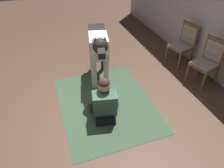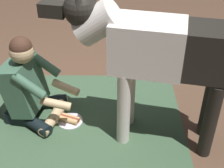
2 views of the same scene
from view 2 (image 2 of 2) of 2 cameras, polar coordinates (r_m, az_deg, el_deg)
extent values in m
plane|color=brown|center=(3.24, -6.53, -2.93)|extent=(15.89, 15.89, 0.00)
cube|color=#385339|center=(2.95, -8.36, -7.36)|extent=(2.17, 1.68, 0.01)
cube|color=black|center=(3.11, -15.73, -4.60)|extent=(0.31, 0.38, 0.12)
cylinder|color=black|center=(3.15, -11.93, -3.27)|extent=(0.41, 0.20, 0.11)
cylinder|color=tan|center=(3.05, -9.83, -4.55)|extent=(0.14, 0.37, 0.09)
cylinder|color=black|center=(2.94, -14.26, -6.85)|extent=(0.39, 0.33, 0.11)
cylinder|color=tan|center=(2.93, -11.02, -6.57)|extent=(0.19, 0.37, 0.09)
cube|color=#3B614A|center=(2.92, -15.91, -0.17)|extent=(0.38, 0.45, 0.51)
cylinder|color=#3B614A|center=(2.92, -12.18, 3.52)|extent=(0.30, 0.14, 0.24)
cylinder|color=tan|center=(2.91, -8.50, -0.64)|extent=(0.28, 0.16, 0.12)
cylinder|color=#3B614A|center=(2.66, -15.09, -0.31)|extent=(0.30, 0.14, 0.24)
cylinder|color=tan|center=(2.73, -10.28, -3.58)|extent=(0.27, 0.09, 0.12)
sphere|color=tan|center=(2.72, -16.28, 5.76)|extent=(0.21, 0.21, 0.21)
sphere|color=#3F271C|center=(2.71, -16.40, 6.44)|extent=(0.19, 0.19, 0.19)
cylinder|color=silver|center=(2.56, 2.15, -4.70)|extent=(0.11, 0.11, 0.68)
cylinder|color=silver|center=(2.75, 3.13, -1.51)|extent=(0.11, 0.11, 0.68)
cylinder|color=black|center=(2.55, 17.58, -6.64)|extent=(0.11, 0.11, 0.68)
cylinder|color=black|center=(2.75, 17.42, -3.31)|extent=(0.11, 0.11, 0.68)
cube|color=silver|center=(2.34, 6.52, 7.03)|extent=(0.61, 0.46, 0.40)
cube|color=black|center=(2.35, 16.69, 5.75)|extent=(0.53, 0.43, 0.38)
cylinder|color=silver|center=(2.34, -2.62, 11.29)|extent=(0.44, 0.32, 0.38)
sphere|color=black|center=(2.34, -5.72, 13.56)|extent=(0.27, 0.27, 0.27)
cube|color=black|center=(2.43, -10.83, 13.36)|extent=(0.22, 0.16, 0.11)
cylinder|color=silver|center=(2.98, -7.69, -6.78)|extent=(0.24, 0.24, 0.01)
cylinder|color=tan|center=(2.97, -7.54, -6.09)|extent=(0.18, 0.11, 0.05)
cylinder|color=tan|center=(2.95, -7.94, -6.59)|extent=(0.18, 0.11, 0.05)
cylinder|color=brown|center=(2.95, -7.75, -6.23)|extent=(0.19, 0.10, 0.04)
camera|label=1|loc=(4.60, -57.53, 31.48)|focal=34.01mm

